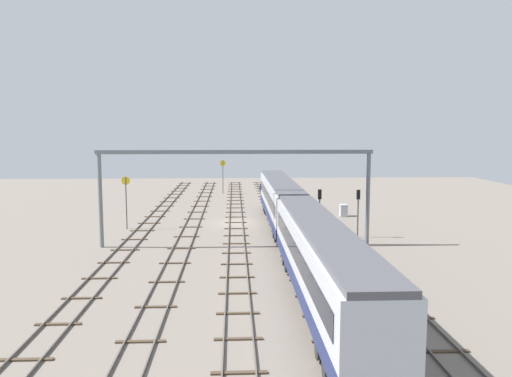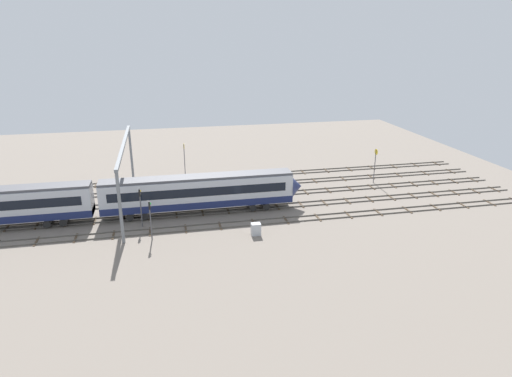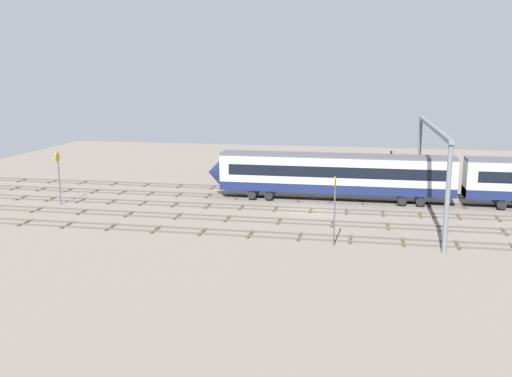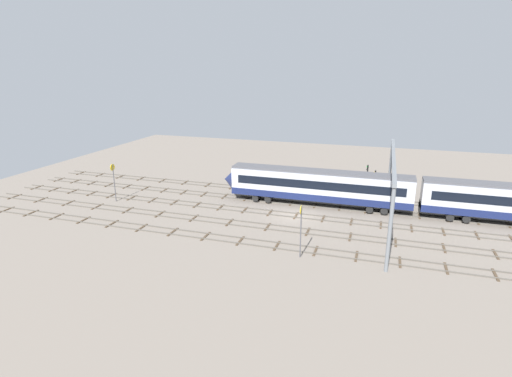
{
  "view_description": "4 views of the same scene",
  "coord_description": "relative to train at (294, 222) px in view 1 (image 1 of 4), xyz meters",
  "views": [
    {
      "loc": [
        -54.55,
        0.17,
        10.24
      ],
      "look_at": [
        5.04,
        -2.45,
        3.2
      ],
      "focal_mm": 35.28,
      "sensor_mm": 36.0,
      "label": 1
    },
    {
      "loc": [
        -6.02,
        -58.36,
        21.86
      ],
      "look_at": [
        5.69,
        -3.38,
        2.28
      ],
      "focal_mm": 31.39,
      "sensor_mm": 36.0,
      "label": 2
    },
    {
      "loc": [
        -4.92,
        54.52,
        13.06
      ],
      "look_at": [
        5.48,
        -0.37,
        1.93
      ],
      "focal_mm": 40.39,
      "sensor_mm": 36.0,
      "label": 3
    },
    {
      "loc": [
        -9.75,
        47.32,
        18.1
      ],
      "look_at": [
        5.91,
        -1.86,
        2.56
      ],
      "focal_mm": 28.37,
      "sensor_mm": 36.0,
      "label": 4
    }
  ],
  "objects": [
    {
      "name": "speed_sign_mid_trackside",
      "position": [
        11.0,
        16.01,
        0.8
      ],
      "size": [
        0.14,
        0.86,
        5.44
      ],
      "color": "#4C4C51",
      "rests_on": "ground"
    },
    {
      "name": "track_near_foreground",
      "position": [
        13.85,
        -4.74,
        -2.59
      ],
      "size": [
        86.1,
        2.4,
        0.16
      ],
      "color": "#59544C",
      "rests_on": "ground"
    },
    {
      "name": "track_with_train",
      "position": [
        13.85,
        -0.0,
        -2.59
      ],
      "size": [
        86.1,
        2.4,
        0.16
      ],
      "color": "#59544C",
      "rests_on": "ground"
    },
    {
      "name": "overhead_gantry",
      "position": [
        2.84,
        4.77,
        4.01
      ],
      "size": [
        0.4,
        23.99,
        8.47
      ],
      "color": "slate",
      "rests_on": "ground"
    },
    {
      "name": "signal_light_trackside_departure",
      "position": [
        5.91,
        -6.84,
        0.33
      ],
      "size": [
        0.31,
        0.32,
        4.56
      ],
      "color": "#4C4C51",
      "rests_on": "ground"
    },
    {
      "name": "speed_sign_near_foreground",
      "position": [
        39.21,
        6.68,
        0.81
      ],
      "size": [
        0.14,
        0.92,
        5.36
      ],
      "color": "#4C4C51",
      "rests_on": "ground"
    },
    {
      "name": "ground_plane",
      "position": [
        13.85,
        4.74,
        -2.66
      ],
      "size": [
        102.1,
        102.1,
        0.0
      ],
      "primitive_type": "plane",
      "color": "slate"
    },
    {
      "name": "track_second_far",
      "position": [
        13.85,
        9.47,
        -2.59
      ],
      "size": [
        86.1,
        2.4,
        0.16
      ],
      "color": "#59544C",
      "rests_on": "ground"
    },
    {
      "name": "signal_light_trackside_approach",
      "position": [
        4.75,
        -2.96,
        0.44
      ],
      "size": [
        0.31,
        0.32,
        4.75
      ],
      "color": "#4C4C51",
      "rests_on": "ground"
    },
    {
      "name": "relay_cabinet",
      "position": [
        17.52,
        -8.02,
        -1.95
      ],
      "size": [
        1.09,
        0.81,
        1.41
      ],
      "color": "#B2B7BC",
      "rests_on": "ground"
    },
    {
      "name": "train",
      "position": [
        0.0,
        0.0,
        0.0
      ],
      "size": [
        50.4,
        3.24,
        4.8
      ],
      "color": "#B7BCC6",
      "rests_on": "ground"
    },
    {
      "name": "track_middle",
      "position": [
        13.85,
        4.74,
        -2.59
      ],
      "size": [
        86.1,
        2.4,
        0.16
      ],
      "color": "#59544C",
      "rests_on": "ground"
    },
    {
      "name": "track_far_background",
      "position": [
        13.85,
        14.21,
        -2.59
      ],
      "size": [
        86.1,
        2.4,
        0.16
      ],
      "color": "#59544C",
      "rests_on": "ground"
    }
  ]
}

